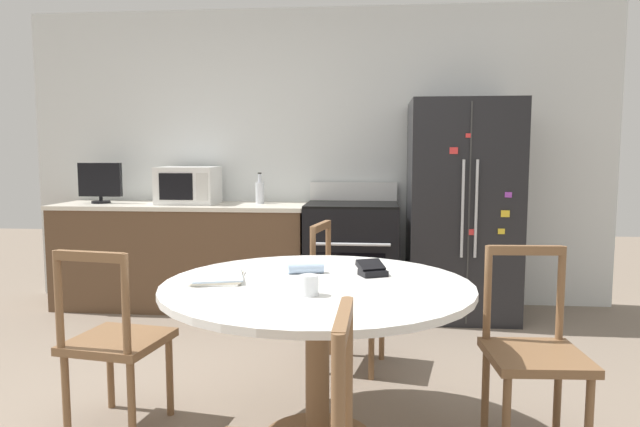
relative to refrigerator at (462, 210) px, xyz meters
The scene contains 15 objects.
back_wall 1.38m from the refrigerator, 161.10° to the left, with size 5.20×0.10×2.60m.
kitchen_counter 2.41m from the refrigerator, behind, with size 2.17×0.64×0.90m.
refrigerator is the anchor object (origin of this frame).
oven_range 0.98m from the refrigerator, behind, with size 0.76×0.68×1.08m.
microwave 2.32m from the refrigerator, behind, with size 0.49×0.38×0.32m.
countertop_tv 3.10m from the refrigerator, behind, with size 0.38×0.16×0.35m.
counter_bottle 1.71m from the refrigerator, behind, with size 0.07×0.07×0.27m.
dining_table 2.41m from the refrigerator, 113.63° to the right, with size 1.40×1.40×0.76m.
dining_chair_far 1.57m from the refrigerator, 125.97° to the right, with size 0.49×0.49×0.90m.
dining_chair_right 2.17m from the refrigerator, 89.59° to the right, with size 0.44×0.44×0.90m.
dining_chair_left 2.93m from the refrigerator, 132.02° to the right, with size 0.48×0.48×0.90m.
candle_glass 2.61m from the refrigerator, 111.90° to the right, with size 0.08×0.08×0.08m.
folded_napkin 2.25m from the refrigerator, 117.42° to the right, with size 0.18×0.09×0.05m.
wallet 2.13m from the refrigerator, 109.69° to the right, with size 0.16×0.16×0.07m.
mail_stack 2.60m from the refrigerator, 123.35° to the right, with size 0.29×0.35×0.02m.
Camera 1 is at (0.53, -2.47, 1.34)m, focal length 32.00 mm.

